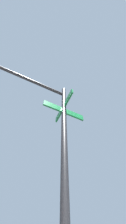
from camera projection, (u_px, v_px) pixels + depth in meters
The scene contains 1 object.
traffic_signal_near at pixel (4, 97), 2.84m from camera, with size 3.28×2.21×6.03m.
Camera 1 is at (-6.73, -5.22, 1.75)m, focal length 22.29 mm.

